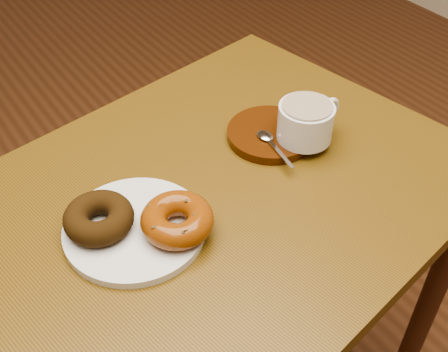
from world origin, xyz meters
TOP-DOWN VIEW (x-y plane):
  - cafe_table at (0.28, 0.26)m, footprint 0.92×0.75m
  - donut_plate at (0.14, 0.25)m, footprint 0.24×0.24m
  - donut_cinnamon at (0.10, 0.28)m, footprint 0.10×0.10m
  - donut_caramel at (0.19, 0.21)m, footprint 0.13×0.13m
  - saucer at (0.44, 0.31)m, footprint 0.20×0.20m
  - coffee_cup at (0.47, 0.27)m, footprint 0.12×0.09m
  - teaspoon at (0.42, 0.29)m, footprint 0.03×0.11m

SIDE VIEW (x-z plane):
  - cafe_table at x=0.28m, z-range 0.26..1.04m
  - donut_plate at x=0.14m, z-range 0.77..0.79m
  - saucer at x=0.44m, z-range 0.77..0.79m
  - teaspoon at x=0.42m, z-range 0.79..0.80m
  - donut_cinnamon at x=0.10m, z-range 0.79..0.82m
  - donut_caramel at x=0.19m, z-range 0.79..0.82m
  - coffee_cup at x=0.47m, z-range 0.79..0.85m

